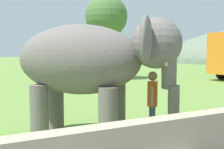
# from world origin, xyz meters

# --- Properties ---
(elephant) EXTENTS (3.89, 3.76, 2.91)m
(elephant) POSITION_xyz_m (2.47, 6.04, 1.90)
(elephant) COLOR slate
(elephant) RESTS_ON ground_plane
(person_handler) EXTENTS (0.45, 0.56, 1.66)m
(person_handler) POSITION_xyz_m (3.79, 5.44, 0.93)
(person_handler) COLOR navy
(person_handler) RESTS_ON ground_plane
(tree_distant) EXTENTS (3.22, 3.22, 6.39)m
(tree_distant) POSITION_xyz_m (9.17, 19.08, 4.74)
(tree_distant) COLOR brown
(tree_distant) RESTS_ON ground_plane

